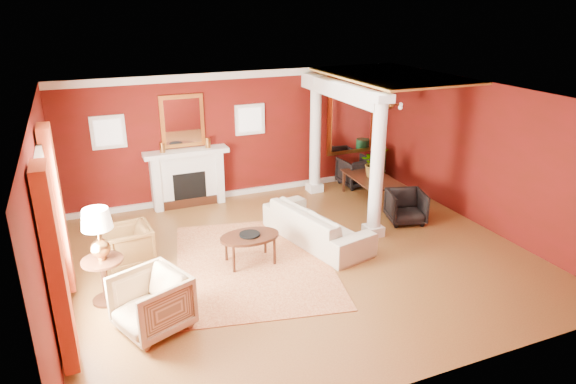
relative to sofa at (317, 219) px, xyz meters
name	(u,v)px	position (x,y,z in m)	size (l,w,h in m)	color
ground	(301,257)	(-0.55, -0.50, -0.46)	(8.00, 8.00, 0.00)	brown
room_shell	(302,150)	(-0.55, -0.50, 1.55)	(8.04, 7.04, 2.92)	#5F0E0D
fireplace	(188,178)	(-1.85, 2.81, 0.18)	(1.85, 0.42, 1.29)	white
overmantel_mirror	(182,121)	(-1.85, 2.95, 1.44)	(0.95, 0.07, 1.15)	gold
flank_window_left	(108,132)	(-3.40, 2.96, 1.34)	(0.70, 0.07, 0.70)	white
flank_window_right	(250,119)	(-0.30, 2.96, 1.34)	(0.70, 0.07, 0.70)	white
left_window	(55,235)	(-4.45, -1.10, 0.96)	(0.21, 2.55, 2.60)	white
column_front	(377,166)	(1.15, -0.20, 0.96)	(0.36, 0.36, 2.80)	white
column_back	(315,134)	(1.15, 2.50, 0.96)	(0.36, 0.36, 2.80)	white
header_beam	(339,90)	(1.15, 1.40, 2.16)	(0.30, 3.20, 0.32)	white
amber_ceiling	(391,76)	(2.30, 1.25, 2.41)	(2.30, 3.40, 0.04)	gold
dining_mirror	(351,120)	(2.35, 2.95, 1.09)	(1.30, 0.07, 1.70)	gold
chandelier	(390,104)	(2.35, 1.30, 1.78)	(0.60, 0.62, 0.75)	#AC7336
crown_trim	(238,75)	(-0.55, 2.96, 2.36)	(8.00, 0.08, 0.16)	white
base_trim	(242,192)	(-0.55, 2.96, -0.40)	(8.00, 0.08, 0.12)	white
rug	(254,263)	(-1.42, -0.40, -0.46)	(2.67, 3.55, 0.01)	maroon
sofa	(317,219)	(0.00, 0.00, 0.00)	(2.37, 0.69, 0.93)	beige
armchair_leopard	(128,244)	(-3.43, 0.43, -0.07)	(0.77, 0.72, 0.79)	black
armchair_stripe	(151,300)	(-3.36, -1.66, 0.00)	(0.90, 0.84, 0.93)	#CCAE88
coffee_table	(250,238)	(-1.47, -0.35, 0.02)	(1.06, 1.06, 0.53)	black
coffee_book	(249,231)	(-1.49, -0.39, 0.17)	(0.15, 0.02, 0.21)	black
side_table	(99,240)	(-3.91, -0.66, 0.58)	(0.62, 0.62, 1.54)	black
dining_table	(373,182)	(2.13, 1.45, -0.02)	(1.58, 0.56, 0.88)	black
dining_chair_near	(406,205)	(2.10, 0.09, -0.09)	(0.73, 0.68, 0.75)	black
dining_chair_far	(356,170)	(2.28, 2.47, -0.07)	(0.76, 0.71, 0.78)	black
green_urn	(379,168)	(2.95, 2.50, -0.10)	(0.39, 0.39, 0.93)	#133C1F
potted_plant	(374,152)	(2.16, 1.51, 0.67)	(0.59, 0.65, 0.51)	#26591E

